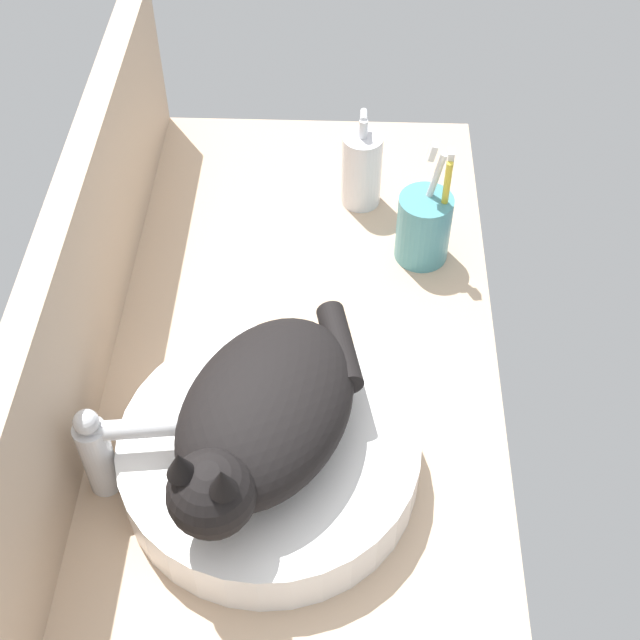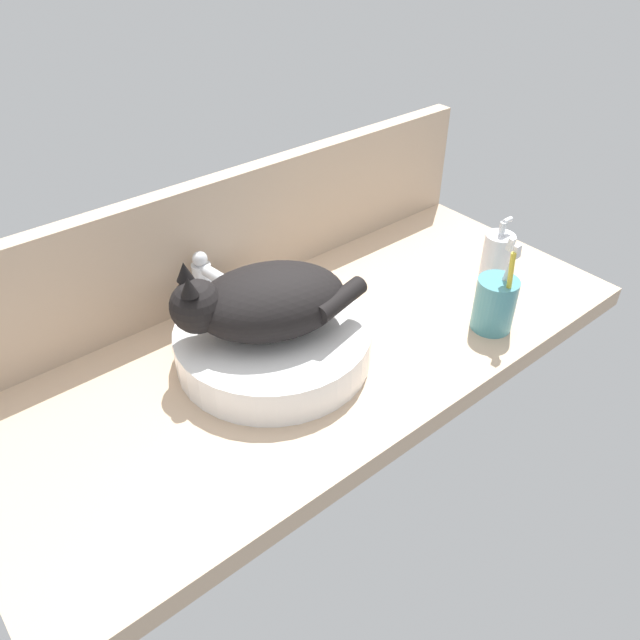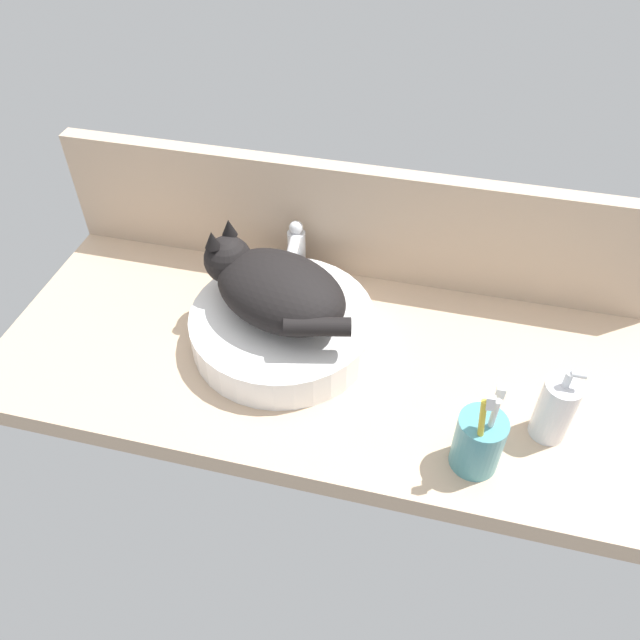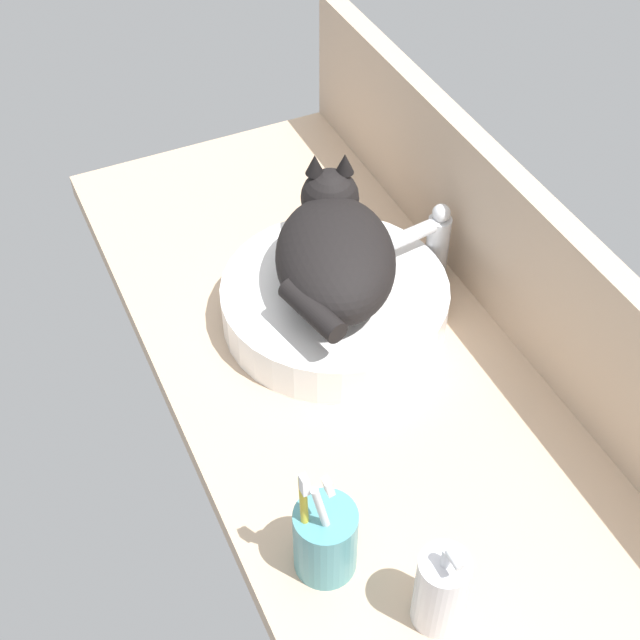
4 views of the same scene
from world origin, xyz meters
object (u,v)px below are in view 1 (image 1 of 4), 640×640
object	(u,v)px
sink_basin	(270,456)
faucet	(106,447)
soap_dispenser	(362,169)
cat	(261,419)
toothbrush_cup	(424,226)

from	to	relation	value
sink_basin	faucet	distance (cm)	18.03
sink_basin	faucet	size ratio (longest dim) A/B	2.47
faucet	soap_dispenser	size ratio (longest dim) A/B	0.91
faucet	soap_dispenser	world-z (taller)	soap_dispenser
cat	faucet	size ratio (longest dim) A/B	2.22
faucet	toothbrush_cup	bearing A→B (deg)	-43.28
cat	sink_basin	bearing A→B (deg)	-18.39
faucet	cat	bearing A→B (deg)	-87.20
sink_basin	soap_dispenser	size ratio (longest dim) A/B	2.25
cat	soap_dispenser	xyz separation A→B (cm)	(48.72, -10.44, -6.40)
faucet	toothbrush_cup	xyz separation A→B (cm)	(38.31, -36.07, -1.92)
cat	toothbrush_cup	distance (cm)	42.61
faucet	soap_dispenser	xyz separation A→B (cm)	(49.56, -27.45, -1.38)
cat	soap_dispenser	world-z (taller)	cat
faucet	toothbrush_cup	distance (cm)	52.65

